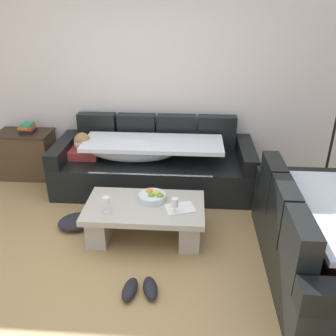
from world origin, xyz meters
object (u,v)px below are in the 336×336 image
Objects in this scene: wine_glass_near_left at (106,202)px; side_cabinet at (27,154)px; couch_along_wall at (151,165)px; book_stack_on_cabinet at (28,128)px; fruit_bowl at (153,197)px; pair_of_shoes at (140,289)px; open_magazine at (180,208)px; floor_lamp at (336,108)px; wine_glass_near_right at (175,203)px; couch_near_window at (321,243)px; crumpled_garment at (77,222)px; coffee_table at (145,217)px.

side_cabinet is at bearing 134.81° from wine_glass_near_left.
couch_along_wall is 1.71m from book_stack_on_cabinet.
pair_of_shoes is at bearing -90.97° from fruit_bowl.
couch_along_wall is 14.95× the size of wine_glass_near_left.
book_stack_on_cabinet is at bearing 133.32° from wine_glass_near_left.
fruit_bowl is 0.32m from open_magazine.
floor_lamp is at bearing 25.84° from fruit_bowl.
wine_glass_near_left and wine_glass_near_right have the same top height.
couch_near_window is 5.54× the size of pair_of_shoes.
side_cabinet reaches higher than crumpled_garment.
crumpled_garment reaches higher than pair_of_shoes.
wine_glass_near_left is at bearing -148.89° from fruit_bowl.
coffee_table is at bearing 94.06° from pair_of_shoes.
fruit_bowl is 0.92m from crumpled_garment.
coffee_table is 4.29× the size of open_magazine.
book_stack_on_cabinet is (-2.03, 1.43, 0.21)m from wine_glass_near_right.
open_magazine reaches higher than pair_of_shoes.
floor_lamp reaches higher than pair_of_shoes.
open_magazine is 2.20m from floor_lamp.
wine_glass_near_left is 0.23× the size of side_cabinet.
open_magazine is 2.49m from book_stack_on_cabinet.
coffee_table is at bearing -35.92° from side_cabinet.
wine_glass_near_left reaches higher than crumpled_garment.
couch_along_wall reaches higher than coffee_table.
floor_lamp reaches higher than couch_along_wall.
open_magazine is (0.42, -1.11, 0.06)m from couch_along_wall.
crumpled_garment is at bearing 76.62° from couch_near_window.
wine_glass_near_right reaches higher than coffee_table.
book_stack_on_cabinet is at bearing 62.38° from couch_near_window.
crumpled_garment is at bearing 170.87° from coffee_table.
wine_glass_near_right reaches higher than fruit_bowl.
wine_glass_near_right is 2.25m from floor_lamp.
open_magazine is 0.88m from pair_of_shoes.
fruit_bowl is at bearing -1.59° from crumpled_garment.
open_magazine is 0.14× the size of floor_lamp.
crumpled_garment is (-2.87, -0.96, -1.06)m from floor_lamp.
couch_near_window is at bearing -27.62° from book_stack_on_cabinet.
couch_along_wall is 1.90m from pair_of_shoes.
side_cabinet is 0.39m from book_stack_on_cabinet.
couch_near_window is 1.31m from open_magazine.
open_magazine is at bearing 62.02° from wine_glass_near_right.
book_stack_on_cabinet reaches higher than fruit_bowl.
fruit_bowl is 0.39× the size of side_cabinet.
coffee_table is 2.52m from floor_lamp.
floor_lamp reaches higher than wine_glass_near_right.
couch_near_window is at bearing -27.09° from side_cabinet.
couch_near_window is 6.68× the size of open_magazine.
coffee_table reaches higher than crumpled_garment.
couch_along_wall is 1.27m from wine_glass_near_left.
book_stack_on_cabinet is (-1.72, 1.30, 0.46)m from coffee_table.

